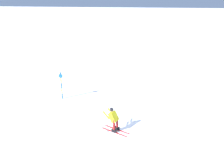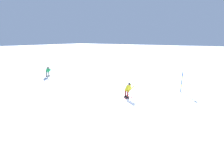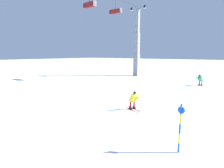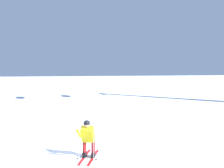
# 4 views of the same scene
# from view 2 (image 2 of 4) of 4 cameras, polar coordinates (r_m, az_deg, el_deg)

# --- Properties ---
(ground_plane) EXTENTS (260.00, 260.00, 0.00)m
(ground_plane) POSITION_cam_2_polar(r_m,az_deg,el_deg) (14.17, 5.23, -6.13)
(ground_plane) COLOR white
(skier_carving_main) EXTENTS (1.16, 1.67, 1.49)m
(skier_carving_main) POSITION_cam_2_polar(r_m,az_deg,el_deg) (14.91, 5.53, -1.88)
(skier_carving_main) COLOR red
(skier_carving_main) RESTS_ON ground_plane
(trail_marker_pole) EXTENTS (0.07, 0.28, 2.03)m
(trail_marker_pole) POSITION_cam_2_polar(r_m,az_deg,el_deg) (17.71, 22.87, 0.80)
(trail_marker_pole) COLOR blue
(trail_marker_pole) RESTS_ON ground_plane
(skier_distant_uphill) EXTENTS (1.73, 0.97, 1.58)m
(skier_distant_uphill) POSITION_cam_2_polar(r_m,az_deg,el_deg) (24.89, -21.18, 4.24)
(skier_distant_uphill) COLOR white
(skier_distant_uphill) RESTS_ON ground_plane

